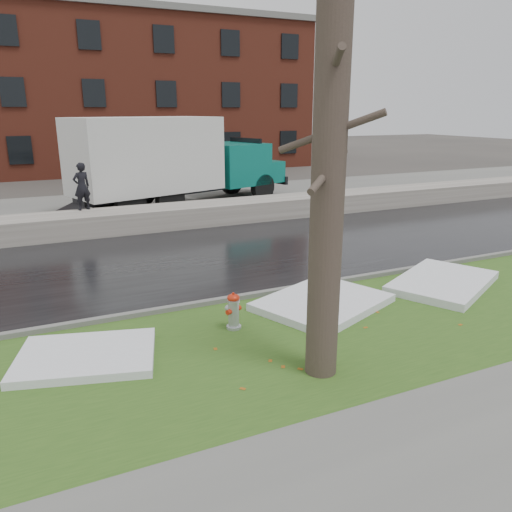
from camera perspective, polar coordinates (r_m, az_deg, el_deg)
name	(u,v)px	position (r m, az deg, el deg)	size (l,w,h in m)	color
ground	(283,313)	(10.41, 3.06, -6.51)	(120.00, 120.00, 0.00)	#47423D
verge	(314,336)	(9.41, 6.65, -9.06)	(60.00, 4.50, 0.04)	#2C4D19
sidewalk	(477,459)	(6.96, 23.94, -20.48)	(60.00, 3.00, 0.05)	slate
road	(209,257)	(14.30, -5.35, -0.06)	(60.00, 7.00, 0.03)	black
parking_lot	(143,206)	(22.30, -12.74, 5.56)	(60.00, 9.00, 0.03)	slate
curb	(262,294)	(11.21, 0.68, -4.39)	(60.00, 0.15, 0.14)	slate
snowbank	(169,217)	(18.12, -9.86, 4.45)	(60.00, 1.60, 0.75)	#A19C94
brick_building	(114,96)	(39.02, -15.88, 17.19)	(26.00, 12.00, 10.00)	maroon
bg_tree_right	(324,120)	(38.41, 7.79, 15.16)	(1.40, 1.62, 6.50)	brown
fire_hydrant	(233,309)	(9.47, -2.60, -6.11)	(0.35, 0.34, 0.72)	#A6AAAE
tree	(328,175)	(7.25, 8.27, 9.13)	(1.10, 1.29, 6.18)	brown
box_truck	(172,161)	(21.57, -9.63, 10.71)	(11.36, 5.31, 3.78)	black
worker	(82,186)	(18.01, -19.30, 7.51)	(0.59, 0.38, 1.60)	black
snow_patch_near	(323,302)	(10.71, 7.63, -5.27)	(2.60, 2.00, 0.16)	silver
snow_patch_far	(86,356)	(8.91, -18.81, -10.77)	(2.20, 1.60, 0.14)	silver
snow_patch_side	(443,282)	(12.59, 20.57, -2.82)	(2.80, 1.80, 0.18)	silver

